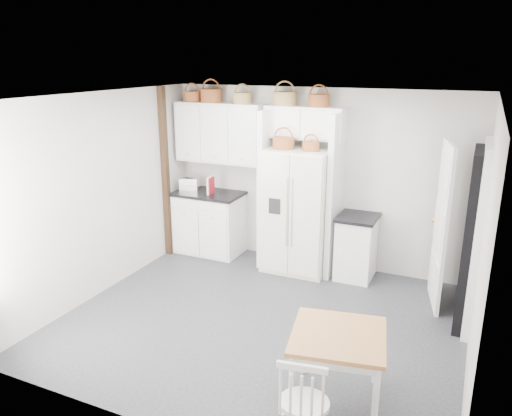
% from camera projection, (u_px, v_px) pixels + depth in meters
% --- Properties ---
extents(floor, '(4.50, 4.50, 0.00)m').
position_uv_depth(floor, '(262.00, 321.00, 5.92)').
color(floor, '#26262A').
rests_on(floor, ground).
extents(ceiling, '(4.50, 4.50, 0.00)m').
position_uv_depth(ceiling, '(262.00, 97.00, 5.16)').
color(ceiling, white).
rests_on(ceiling, wall_back).
extents(wall_back, '(4.50, 0.00, 4.50)m').
position_uv_depth(wall_back, '(317.00, 179.00, 7.28)').
color(wall_back, '#B4AEA6').
rests_on(wall_back, floor).
extents(wall_left, '(0.00, 4.00, 4.00)m').
position_uv_depth(wall_left, '(102.00, 195.00, 6.43)').
color(wall_left, '#B4AEA6').
rests_on(wall_left, floor).
extents(wall_right, '(0.00, 4.00, 4.00)m').
position_uv_depth(wall_right, '(483.00, 247.00, 4.65)').
color(wall_right, '#B4AEA6').
rests_on(wall_right, floor).
extents(refrigerator, '(0.92, 0.74, 1.78)m').
position_uv_depth(refrigerator, '(299.00, 210.00, 7.16)').
color(refrigerator, silver).
rests_on(refrigerator, floor).
extents(base_cab_left, '(1.02, 0.64, 0.94)m').
position_uv_depth(base_cab_left, '(210.00, 223.00, 7.91)').
color(base_cab_left, white).
rests_on(base_cab_left, floor).
extents(base_cab_right, '(0.49, 0.59, 0.86)m').
position_uv_depth(base_cab_right, '(356.00, 248.00, 6.99)').
color(base_cab_right, white).
rests_on(base_cab_right, floor).
extents(dining_table, '(0.95, 0.95, 0.68)m').
position_uv_depth(dining_table, '(337.00, 367.00, 4.46)').
color(dining_table, '#A06F32').
rests_on(dining_table, floor).
extents(windsor_chair, '(0.45, 0.42, 0.82)m').
position_uv_depth(windsor_chair, '(304.00, 403.00, 3.89)').
color(windsor_chair, white).
rests_on(windsor_chair, floor).
extents(counter_left, '(1.06, 0.68, 0.04)m').
position_uv_depth(counter_left, '(209.00, 193.00, 7.77)').
color(counter_left, black).
rests_on(counter_left, base_cab_left).
extents(counter_right, '(0.53, 0.63, 0.04)m').
position_uv_depth(counter_right, '(358.00, 217.00, 6.86)').
color(counter_right, black).
rests_on(counter_right, base_cab_right).
extents(toaster, '(0.32, 0.23, 0.20)m').
position_uv_depth(toaster, '(189.00, 184.00, 7.83)').
color(toaster, silver).
rests_on(toaster, counter_left).
extents(cookbook_red, '(0.04, 0.17, 0.26)m').
position_uv_depth(cookbook_red, '(211.00, 186.00, 7.62)').
color(cookbook_red, maroon).
rests_on(cookbook_red, counter_left).
extents(cookbook_cream, '(0.07, 0.18, 0.27)m').
position_uv_depth(cookbook_cream, '(210.00, 185.00, 7.63)').
color(cookbook_cream, beige).
rests_on(cookbook_cream, counter_left).
extents(basket_upper_a, '(0.27, 0.27, 0.15)m').
position_uv_depth(basket_upper_a, '(192.00, 96.00, 7.59)').
color(basket_upper_a, brown).
rests_on(basket_upper_a, upper_cabinet).
extents(basket_upper_b, '(0.33, 0.33, 0.20)m').
position_uv_depth(basket_upper_b, '(211.00, 96.00, 7.45)').
color(basket_upper_b, brown).
rests_on(basket_upper_b, upper_cabinet).
extents(basket_upper_c, '(0.27, 0.27, 0.16)m').
position_uv_depth(basket_upper_c, '(242.00, 98.00, 7.25)').
color(basket_upper_c, olive).
rests_on(basket_upper_c, upper_cabinet).
extents(basket_bridge_a, '(0.33, 0.33, 0.19)m').
position_uv_depth(basket_bridge_a, '(285.00, 99.00, 6.99)').
color(basket_bridge_a, olive).
rests_on(basket_bridge_a, bridge_cabinet).
extents(basket_bridge_b, '(0.29, 0.29, 0.17)m').
position_uv_depth(basket_bridge_b, '(319.00, 100.00, 6.79)').
color(basket_bridge_b, brown).
rests_on(basket_bridge_b, bridge_cabinet).
extents(basket_fridge_a, '(0.30, 0.30, 0.16)m').
position_uv_depth(basket_fridge_a, '(283.00, 143.00, 6.87)').
color(basket_fridge_a, brown).
rests_on(basket_fridge_a, refrigerator).
extents(basket_fridge_b, '(0.23, 0.23, 0.12)m').
position_uv_depth(basket_fridge_b, '(311.00, 146.00, 6.72)').
color(basket_fridge_b, brown).
rests_on(basket_fridge_b, refrigerator).
extents(upper_cabinet, '(1.40, 0.34, 0.90)m').
position_uv_depth(upper_cabinet, '(220.00, 133.00, 7.55)').
color(upper_cabinet, white).
rests_on(upper_cabinet, wall_back).
extents(bridge_cabinet, '(1.12, 0.34, 0.45)m').
position_uv_depth(bridge_cabinet, '(305.00, 123.00, 6.95)').
color(bridge_cabinet, white).
rests_on(bridge_cabinet, wall_back).
extents(fridge_panel_left, '(0.08, 0.60, 2.30)m').
position_uv_depth(fridge_panel_left, '(267.00, 188.00, 7.33)').
color(fridge_panel_left, white).
rests_on(fridge_panel_left, floor).
extents(fridge_panel_right, '(0.08, 0.60, 2.30)m').
position_uv_depth(fridge_panel_right, '(335.00, 196.00, 6.92)').
color(fridge_panel_right, white).
rests_on(fridge_panel_right, floor).
extents(trim_post, '(0.09, 0.09, 2.60)m').
position_uv_depth(trim_post, '(165.00, 174.00, 7.59)').
color(trim_post, black).
rests_on(trim_post, floor).
extents(doorway_void, '(0.18, 0.85, 2.05)m').
position_uv_depth(doorway_void, '(472.00, 239.00, 5.64)').
color(doorway_void, black).
rests_on(doorway_void, floor).
extents(door_slab, '(0.21, 0.79, 2.05)m').
position_uv_depth(door_slab, '(441.00, 226.00, 6.07)').
color(door_slab, white).
rests_on(door_slab, floor).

